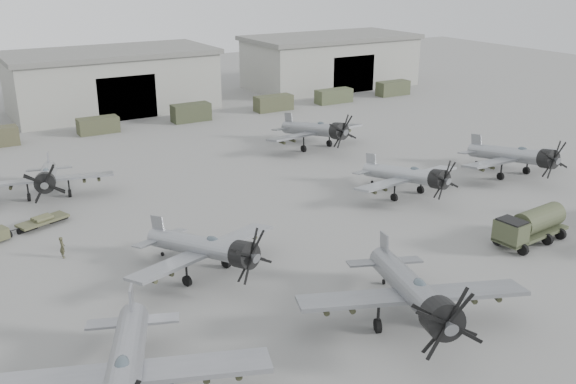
# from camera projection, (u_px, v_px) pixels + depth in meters

# --- Properties ---
(ground) EXTENTS (220.00, 220.00, 0.00)m
(ground) POSITION_uv_depth(u_px,v_px,m) (379.00, 282.00, 43.63)
(ground) COLOR slate
(ground) RESTS_ON ground
(hangar_center) EXTENTS (29.00, 14.80, 8.70)m
(hangar_center) POSITION_uv_depth(u_px,v_px,m) (112.00, 80.00, 92.27)
(hangar_center) COLOR gray
(hangar_center) RESTS_ON ground
(hangar_right) EXTENTS (29.00, 14.80, 8.70)m
(hangar_right) POSITION_uv_depth(u_px,v_px,m) (330.00, 61.00, 110.50)
(hangar_right) COLOR gray
(hangar_right) RESTS_ON ground
(support_truck_3) EXTENTS (5.04, 2.20, 2.01)m
(support_truck_3) POSITION_uv_depth(u_px,v_px,m) (98.00, 125.00, 81.08)
(support_truck_3) COLOR #3E412A
(support_truck_3) RESTS_ON ground
(support_truck_4) EXTENTS (5.23, 2.20, 2.39)m
(support_truck_4) POSITION_uv_depth(u_px,v_px,m) (191.00, 112.00, 87.07)
(support_truck_4) COLOR #363B26
(support_truck_4) RESTS_ON ground
(support_truck_5) EXTENTS (5.63, 2.20, 2.21)m
(support_truck_5) POSITION_uv_depth(u_px,v_px,m) (274.00, 103.00, 93.28)
(support_truck_5) COLOR #40432C
(support_truck_5) RESTS_ON ground
(support_truck_6) EXTENTS (5.81, 2.20, 2.10)m
(support_truck_6) POSITION_uv_depth(u_px,v_px,m) (334.00, 96.00, 98.40)
(support_truck_6) COLOR #424930
(support_truck_6) RESTS_ON ground
(support_truck_7) EXTENTS (5.54, 2.20, 2.28)m
(support_truck_7) POSITION_uv_depth(u_px,v_px,m) (393.00, 88.00, 103.94)
(support_truck_7) COLOR #3F452D
(support_truck_7) RESTS_ON ground
(aircraft_near_0) EXTENTS (13.81, 12.47, 5.58)m
(aircraft_near_0) POSITION_uv_depth(u_px,v_px,m) (125.00, 372.00, 29.91)
(aircraft_near_0) COLOR gray
(aircraft_near_0) RESTS_ON ground
(aircraft_near_1) EXTENTS (13.50, 12.21, 5.48)m
(aircraft_near_1) POSITION_uv_depth(u_px,v_px,m) (415.00, 293.00, 37.15)
(aircraft_near_1) COLOR gray
(aircraft_near_1) RESTS_ON ground
(aircraft_mid_1) EXTENTS (11.93, 10.74, 4.78)m
(aircraft_mid_1) POSITION_uv_depth(u_px,v_px,m) (207.00, 248.00, 43.66)
(aircraft_mid_1) COLOR gray
(aircraft_mid_1) RESTS_ON ground
(aircraft_mid_2) EXTENTS (11.57, 10.41, 4.60)m
(aircraft_mid_2) POSITION_uv_depth(u_px,v_px,m) (410.00, 176.00, 58.61)
(aircraft_mid_2) COLOR #9A9DA2
(aircraft_mid_2) RESTS_ON ground
(aircraft_mid_3) EXTENTS (12.28, 11.05, 4.93)m
(aircraft_mid_3) POSITION_uv_depth(u_px,v_px,m) (517.00, 156.00, 64.09)
(aircraft_mid_3) COLOR gray
(aircraft_mid_3) RESTS_ON ground
(aircraft_far_0) EXTENTS (11.82, 10.64, 4.70)m
(aircraft_far_0) POSITION_uv_depth(u_px,v_px,m) (47.00, 177.00, 58.12)
(aircraft_far_0) COLOR gray
(aircraft_far_0) RESTS_ON ground
(aircraft_far_1) EXTENTS (12.68, 11.41, 5.05)m
(aircraft_far_1) POSITION_uv_depth(u_px,v_px,m) (318.00, 130.00, 73.63)
(aircraft_far_1) COLOR gray
(aircraft_far_1) RESTS_ON ground
(fuel_tanker) EXTENTS (7.01, 3.59, 2.63)m
(fuel_tanker) POSITION_uv_depth(u_px,v_px,m) (531.00, 224.00, 49.35)
(fuel_tanker) COLOR #3B412A
(fuel_tanker) RESTS_ON ground
(tug_trailer) EXTENTS (7.20, 3.80, 1.45)m
(tug_trailer) POSITION_uv_depth(u_px,v_px,m) (13.00, 230.00, 50.81)
(tug_trailer) COLOR #47482F
(tug_trailer) RESTS_ON ground
(ground_crew) EXTENTS (0.42, 0.61, 1.64)m
(ground_crew) POSITION_uv_depth(u_px,v_px,m) (62.00, 247.00, 47.02)
(ground_crew) COLOR #3D3C28
(ground_crew) RESTS_ON ground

